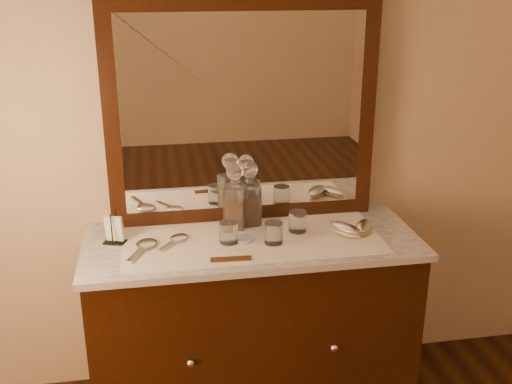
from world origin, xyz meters
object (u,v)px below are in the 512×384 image
mirror_frame (242,112)px  pin_dish (244,239)px  decanter_left (235,203)px  hand_mirror_outer (145,246)px  hand_mirror_inner (177,239)px  dresser_cabinet (252,326)px  brush_far (364,227)px  comb (231,259)px  decanter_right (250,200)px  napkin_rack (114,231)px  brush_near (345,229)px

mirror_frame → pin_dish: size_ratio=14.69×
decanter_left → hand_mirror_outer: decanter_left is taller
hand_mirror_outer → hand_mirror_inner: size_ratio=1.29×
pin_dish → hand_mirror_inner: (-0.28, 0.05, 0.00)m
pin_dish → dresser_cabinet: bearing=32.8°
decanter_left → brush_far: decanter_left is taller
decanter_left → brush_far: 0.58m
mirror_frame → decanter_left: (-0.05, -0.12, -0.38)m
decanter_left → pin_dish: bearing=-83.8°
comb → dresser_cabinet: bearing=61.9°
decanter_right → brush_far: bearing=-20.1°
napkin_rack → brush_far: bearing=-4.3°
hand_mirror_outer → decanter_right: bearing=20.6°
dresser_cabinet → hand_mirror_inner: (-0.32, 0.02, 0.45)m
comb → hand_mirror_inner: size_ratio=0.91×
mirror_frame → comb: mirror_frame is taller
comb → mirror_frame: bearing=78.0°
mirror_frame → comb: size_ratio=7.33×
hand_mirror_inner → brush_far: bearing=-3.1°
brush_near → brush_far: 0.09m
napkin_rack → brush_near: (0.99, -0.09, -0.03)m
dresser_cabinet → brush_near: (0.41, -0.03, 0.47)m
comb → brush_far: (0.61, 0.17, 0.02)m
brush_far → dresser_cabinet: bearing=177.4°
pin_dish → hand_mirror_outer: (-0.42, 0.00, 0.00)m
dresser_cabinet → decanter_right: 0.58m
brush_far → hand_mirror_inner: size_ratio=0.88×
decanter_left → brush_near: bearing=-19.1°
napkin_rack → decanter_left: size_ratio=0.47×
mirror_frame → hand_mirror_outer: bearing=-149.5°
pin_dish → hand_mirror_inner: hand_mirror_inner is taller
pin_dish → mirror_frame: bearing=82.0°
brush_near → hand_mirror_outer: size_ratio=0.76×
decanter_right → hand_mirror_inner: 0.38m
dresser_cabinet → napkin_rack: bearing=174.3°
napkin_rack → pin_dish: bearing=-8.7°
brush_far → decanter_right: bearing=159.9°
decanter_left → hand_mirror_outer: (-0.40, -0.15, -0.11)m
dresser_cabinet → brush_far: (0.49, -0.02, 0.46)m
brush_near → hand_mirror_inner: (-0.73, 0.06, -0.01)m
decanter_right → hand_mirror_outer: 0.51m
napkin_rack → decanter_right: bearing=9.1°
dresser_cabinet → comb: (-0.12, -0.20, 0.45)m
hand_mirror_inner → decanter_right: bearing=21.3°
comb → decanter_left: size_ratio=0.55×
decanter_left → hand_mirror_outer: 0.44m
hand_mirror_inner → pin_dish: bearing=-9.4°
hand_mirror_inner → brush_near: bearing=-4.4°
brush_near → hand_mirror_inner: bearing=175.6°
comb → brush_far: 0.64m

